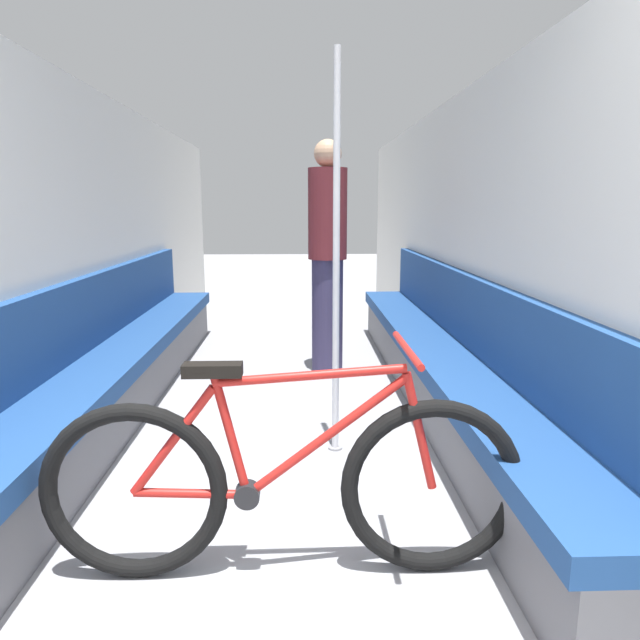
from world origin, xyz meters
TOP-DOWN VIEW (x-y plane):
  - wall_left at (-1.30, 2.90)m, footprint 0.10×8.99m
  - wall_right at (1.30, 2.90)m, footprint 0.10×8.99m
  - bench_seat_row_left at (-1.06, 2.74)m, footprint 0.43×4.63m
  - bench_seat_row_right at (1.06, 2.74)m, footprint 0.43×4.63m
  - bicycle at (0.06, 0.99)m, footprint 1.71×0.46m
  - grab_pole_near at (0.31, 2.07)m, footprint 0.08×0.08m
  - passenger_standing at (0.34, 3.57)m, footprint 0.30×0.30m

SIDE VIEW (x-z plane):
  - bench_seat_row_left at x=-1.06m, z-range -0.15..0.73m
  - bench_seat_row_right at x=1.06m, z-range -0.15..0.73m
  - bicycle at x=0.06m, z-range -0.08..0.77m
  - passenger_standing at x=0.34m, z-range 0.03..1.84m
  - grab_pole_near at x=0.31m, z-range -0.03..2.05m
  - wall_left at x=-1.30m, z-range 0.00..2.09m
  - wall_right at x=1.30m, z-range 0.00..2.09m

